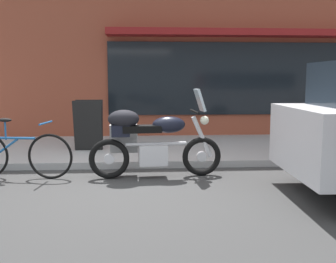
# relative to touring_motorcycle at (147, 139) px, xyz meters

# --- Properties ---
(ground_plane) EXTENTS (80.00, 80.00, 0.00)m
(ground_plane) POSITION_rel_touring_motorcycle_xyz_m (-0.34, -0.67, -0.60)
(ground_plane) COLOR #353535
(touring_motorcycle) EXTENTS (2.09, 0.62, 1.39)m
(touring_motorcycle) POSITION_rel_touring_motorcycle_xyz_m (0.00, 0.00, 0.00)
(touring_motorcycle) COLOR black
(touring_motorcycle) RESTS_ON ground_plane
(parked_bicycle) EXTENTS (1.72, 0.48, 0.94)m
(parked_bicycle) POSITION_rel_touring_motorcycle_xyz_m (-2.01, 0.04, -0.22)
(parked_bicycle) COLOR black
(parked_bicycle) RESTS_ON ground_plane
(sandwich_board_sign) EXTENTS (0.55, 0.43, 1.00)m
(sandwich_board_sign) POSITION_rel_touring_motorcycle_xyz_m (-1.16, 1.78, 0.03)
(sandwich_board_sign) COLOR black
(sandwich_board_sign) RESTS_ON sidewalk_curb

